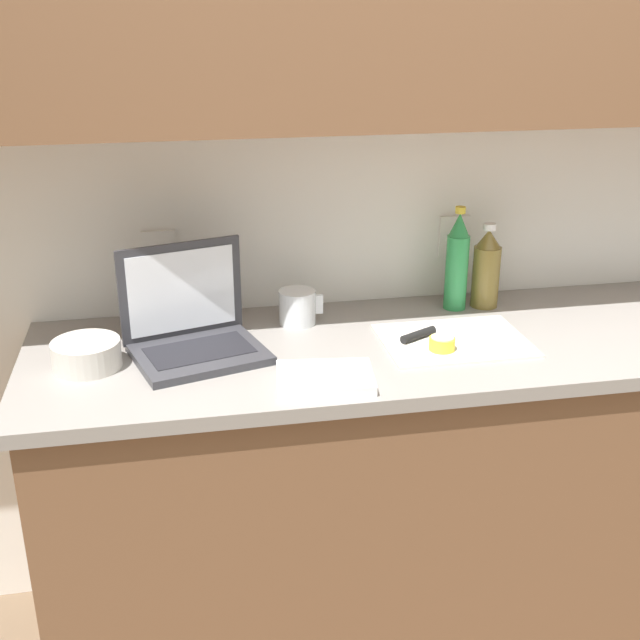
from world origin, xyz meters
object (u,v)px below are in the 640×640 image
object	(u,v)px
laptop	(192,328)
measuring_cup	(298,307)
knife	(426,333)
bottle_oil_tall	(457,263)
cutting_board	(452,341)
bottle_green_soda	(486,269)
lemon_half_cut	(442,343)
bowl_white	(87,354)

from	to	relation	value
laptop	measuring_cup	xyz separation A→B (m)	(0.29, 0.13, -0.02)
measuring_cup	knife	bearing A→B (deg)	-28.88
laptop	bottle_oil_tall	distance (m)	0.77
laptop	knife	size ratio (longest dim) A/B	1.52
cutting_board	bottle_oil_tall	world-z (taller)	bottle_oil_tall
bottle_green_soda	measuring_cup	xyz separation A→B (m)	(-0.55, -0.03, -0.06)
lemon_half_cut	bottle_green_soda	xyz separation A→B (m)	(0.23, 0.29, 0.09)
measuring_cup	bowl_white	world-z (taller)	measuring_cup
bottle_green_soda	bowl_white	xyz separation A→B (m)	(-1.09, -0.22, -0.08)
bottle_green_soda	knife	bearing A→B (deg)	-139.69
bottle_oil_tall	measuring_cup	size ratio (longest dim) A/B	2.46
cutting_board	measuring_cup	size ratio (longest dim) A/B	3.08
laptop	bowl_white	distance (m)	0.26
bottle_oil_tall	bottle_green_soda	bearing A→B (deg)	-0.00
lemon_half_cut	bottle_oil_tall	xyz separation A→B (m)	(0.14, 0.29, 0.11)
lemon_half_cut	bowl_white	xyz separation A→B (m)	(-0.86, 0.08, 0.01)
knife	lemon_half_cut	size ratio (longest dim) A/B	3.74
cutting_board	bottle_oil_tall	xyz separation A→B (m)	(0.09, 0.24, 0.13)
knife	bottle_green_soda	distance (m)	0.33
knife	bottle_oil_tall	xyz separation A→B (m)	(0.15, 0.20, 0.12)
knife	bottle_oil_tall	world-z (taller)	bottle_oil_tall
bottle_green_soda	measuring_cup	bearing A→B (deg)	-176.72
knife	bottle_green_soda	xyz separation A→B (m)	(0.24, 0.20, 0.09)
laptop	bottle_oil_tall	bearing A→B (deg)	-3.48
lemon_half_cut	bottle_green_soda	size ratio (longest dim) A/B	0.27
laptop	bottle_oil_tall	xyz separation A→B (m)	(0.74, 0.16, 0.07)
bowl_white	bottle_oil_tall	bearing A→B (deg)	12.21
cutting_board	lemon_half_cut	size ratio (longest dim) A/B	5.70
lemon_half_cut	bottle_green_soda	distance (m)	0.38
knife	bowl_white	bearing A→B (deg)	152.65
bowl_white	laptop	bearing A→B (deg)	11.35
bottle_green_soda	measuring_cup	size ratio (longest dim) A/B	2.03
knife	cutting_board	bearing A→B (deg)	-59.20
cutting_board	laptop	bearing A→B (deg)	173.75
cutting_board	bottle_green_soda	xyz separation A→B (m)	(0.18, 0.24, 0.11)
knife	lemon_half_cut	distance (m)	0.09
laptop	knife	bearing A→B (deg)	-19.50
knife	bowl_white	xyz separation A→B (m)	(-0.85, -0.01, 0.02)
measuring_cup	bowl_white	size ratio (longest dim) A/B	0.74
measuring_cup	cutting_board	bearing A→B (deg)	-29.21
lemon_half_cut	measuring_cup	bearing A→B (deg)	140.55
lemon_half_cut	bottle_oil_tall	size ratio (longest dim) A/B	0.22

